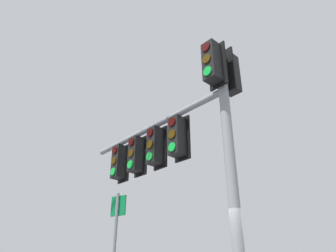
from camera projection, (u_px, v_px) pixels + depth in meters
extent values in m
cylinder|color=gray|center=(233.00, 188.00, 5.39)|extent=(0.20, 0.20, 5.72)
cylinder|color=gray|center=(151.00, 128.00, 7.76)|extent=(3.70, 2.83, 0.14)
cube|color=black|center=(212.00, 62.00, 6.34)|extent=(0.42, 0.42, 0.90)
cube|color=black|center=(217.00, 66.00, 6.44)|extent=(0.38, 0.30, 1.04)
cylinder|color=#360503|center=(206.00, 47.00, 6.37)|extent=(0.18, 0.14, 0.20)
cylinder|color=#3C2703|center=(207.00, 59.00, 6.24)|extent=(0.18, 0.14, 0.20)
cylinder|color=green|center=(207.00, 71.00, 6.10)|extent=(0.18, 0.14, 0.20)
cube|color=black|center=(230.00, 74.00, 6.70)|extent=(0.42, 0.42, 0.90)
cube|color=black|center=(225.00, 71.00, 6.60)|extent=(0.38, 0.30, 1.04)
cylinder|color=#360503|center=(234.00, 66.00, 6.93)|extent=(0.18, 0.14, 0.20)
cylinder|color=#3C2703|center=(235.00, 77.00, 6.80)|extent=(0.18, 0.14, 0.20)
cylinder|color=green|center=(236.00, 89.00, 6.66)|extent=(0.18, 0.14, 0.20)
cube|color=black|center=(177.00, 136.00, 6.91)|extent=(0.42, 0.42, 0.90)
cube|color=black|center=(182.00, 139.00, 7.02)|extent=(0.39, 0.28, 1.04)
cylinder|color=#360503|center=(172.00, 122.00, 6.94)|extent=(0.18, 0.14, 0.20)
cylinder|color=#3C2703|center=(172.00, 134.00, 6.81)|extent=(0.18, 0.14, 0.20)
cylinder|color=green|center=(172.00, 147.00, 6.67)|extent=(0.18, 0.14, 0.20)
cube|color=black|center=(155.00, 146.00, 7.40)|extent=(0.42, 0.42, 0.90)
cube|color=black|center=(161.00, 148.00, 7.50)|extent=(0.38, 0.30, 1.04)
cylinder|color=#360503|center=(150.00, 133.00, 7.44)|extent=(0.18, 0.14, 0.20)
cylinder|color=#3C2703|center=(150.00, 144.00, 7.30)|extent=(0.18, 0.14, 0.20)
cylinder|color=green|center=(149.00, 156.00, 7.17)|extent=(0.18, 0.14, 0.20)
cube|color=black|center=(136.00, 155.00, 7.89)|extent=(0.42, 0.42, 0.90)
cube|color=black|center=(141.00, 156.00, 8.00)|extent=(0.38, 0.29, 1.04)
cylinder|color=#360503|center=(131.00, 142.00, 7.92)|extent=(0.18, 0.14, 0.20)
cylinder|color=#3C2703|center=(131.00, 153.00, 7.79)|extent=(0.18, 0.14, 0.20)
cylinder|color=green|center=(130.00, 164.00, 7.66)|extent=(0.18, 0.14, 0.20)
cube|color=black|center=(119.00, 162.00, 8.38)|extent=(0.42, 0.42, 0.90)
cube|color=black|center=(124.00, 164.00, 8.49)|extent=(0.38, 0.29, 1.04)
cylinder|color=#360503|center=(115.00, 150.00, 8.42)|extent=(0.18, 0.14, 0.20)
cylinder|color=#3C2703|center=(114.00, 161.00, 8.28)|extent=(0.18, 0.14, 0.20)
cylinder|color=green|center=(113.00, 172.00, 8.15)|extent=(0.18, 0.14, 0.20)
cube|color=#0C7238|center=(118.00, 206.00, 6.93)|extent=(0.38, 0.16, 0.44)
cube|color=white|center=(119.00, 206.00, 6.94)|extent=(0.32, 0.12, 0.38)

